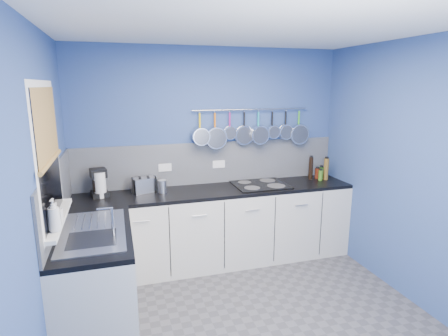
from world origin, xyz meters
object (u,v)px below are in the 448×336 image
soap_bottle_b (56,214)px  coffee_maker (99,183)px  canister (162,186)px  soap_bottle_a (54,215)px  hob (260,184)px  toaster (144,185)px  paper_towel (100,185)px

soap_bottle_b → coffee_maker: soap_bottle_b is taller
soap_bottle_b → canister: bearing=51.1°
coffee_maker → canister: (0.66, -0.04, -0.08)m
coffee_maker → canister: size_ratio=2.14×
soap_bottle_a → hob: size_ratio=0.38×
coffee_maker → toaster: bearing=-7.9°
hob → soap_bottle_b: bearing=-151.8°
soap_bottle_a → paper_towel: bearing=78.2°
soap_bottle_b → canister: (0.91, 1.13, -0.17)m
coffee_maker → canister: bearing=-15.8°
coffee_maker → hob: coffee_maker is taller
canister → hob: size_ratio=0.22×
coffee_maker → hob: 1.83m
paper_towel → coffee_maker: bearing=107.5°
coffee_maker → canister: 0.67m
soap_bottle_a → coffee_maker: (0.25, 1.29, -0.12)m
paper_towel → toaster: bearing=8.8°
paper_towel → hob: paper_towel is taller
coffee_maker → toaster: coffee_maker is taller
soap_bottle_b → coffee_maker: size_ratio=0.57×
soap_bottle_a → toaster: bearing=61.4°
toaster → soap_bottle_a: bearing=-136.2°
toaster → hob: bearing=-21.8°
paper_towel → soap_bottle_b: bearing=-103.0°
soap_bottle_b → canister: soap_bottle_b is taller
paper_towel → canister: bearing=-0.5°
soap_bottle_a → coffee_maker: soap_bottle_a is taller
soap_bottle_a → hob: soap_bottle_a is taller
toaster → hob: (1.35, -0.10, -0.07)m
paper_towel → canister: (0.65, -0.01, -0.07)m
soap_bottle_a → soap_bottle_b: size_ratio=1.39×
soap_bottle_b → coffee_maker: (0.25, 1.18, -0.09)m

